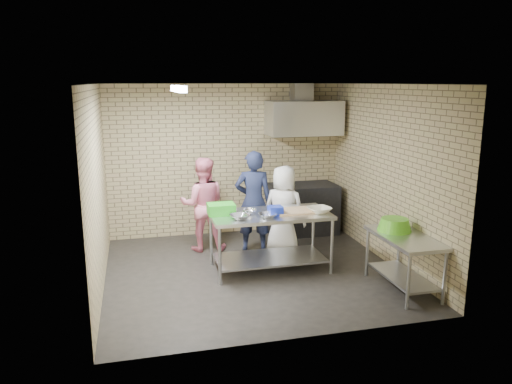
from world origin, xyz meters
TOP-DOWN VIEW (x-y plane):
  - floor at (0.00, 0.00)m, footprint 4.20×4.20m
  - ceiling at (0.00, 0.00)m, footprint 4.20×4.20m
  - back_wall at (0.00, 2.00)m, footprint 4.20×0.06m
  - front_wall at (0.00, -2.00)m, footprint 4.20×0.06m
  - left_wall at (-2.10, 0.00)m, footprint 0.06×4.00m
  - right_wall at (2.10, 0.00)m, footprint 0.06×4.00m
  - prep_table at (0.27, 0.02)m, footprint 1.73×0.87m
  - side_counter at (1.80, -1.10)m, footprint 0.60×1.20m
  - stove at (1.35, 1.65)m, footprint 1.20×0.70m
  - range_hood at (1.35, 1.70)m, footprint 1.30×0.60m
  - hood_duct at (1.35, 1.85)m, footprint 0.35×0.30m
  - wall_shelf at (1.65, 1.89)m, footprint 0.80×0.20m
  - fluorescent_fixture at (-1.00, 0.00)m, footprint 0.10×1.25m
  - green_crate at (-0.43, 0.14)m, footprint 0.38×0.29m
  - blue_tub at (0.32, -0.08)m, footprint 0.19×0.19m
  - cutting_board at (0.62, -0.00)m, footprint 0.53×0.40m
  - mixing_bowl_a at (-0.23, -0.18)m, footprint 0.32×0.32m
  - mixing_bowl_b at (-0.03, 0.07)m, footprint 0.24×0.24m
  - mixing_bowl_c at (0.17, -0.20)m, footprint 0.29×0.29m
  - ceramic_bowl at (0.97, -0.13)m, footprint 0.39×0.39m
  - green_basin at (1.78, -0.85)m, footprint 0.46×0.46m
  - bottle_red at (1.40, 1.89)m, footprint 0.07×0.07m
  - bottle_green at (1.80, 1.89)m, footprint 0.06×0.06m
  - man_navy at (0.24, 0.92)m, footprint 0.67×0.51m
  - woman_pink at (-0.56, 1.16)m, footprint 0.82×0.68m
  - woman_white at (0.68, 0.68)m, footprint 0.83×0.80m

SIDE VIEW (x-z plane):
  - floor at x=0.00m, z-range 0.00..0.00m
  - side_counter at x=1.80m, z-range 0.00..0.75m
  - prep_table at x=0.27m, z-range 0.00..0.87m
  - stove at x=1.35m, z-range 0.00..0.90m
  - woman_white at x=0.68m, z-range 0.00..1.44m
  - woman_pink at x=-0.56m, z-range 0.00..1.54m
  - man_navy at x=0.24m, z-range 0.00..1.66m
  - green_basin at x=1.78m, z-range 0.75..0.92m
  - cutting_board at x=0.62m, z-range 0.87..0.89m
  - mixing_bowl_c at x=0.17m, z-range 0.87..0.93m
  - mixing_bowl_b at x=-0.03m, z-range 0.87..0.93m
  - mixing_bowl_a at x=-0.23m, z-range 0.87..0.93m
  - ceramic_bowl at x=0.97m, z-range 0.87..0.95m
  - blue_tub at x=0.32m, z-range 0.87..0.99m
  - green_crate at x=-0.43m, z-range 0.87..1.02m
  - back_wall at x=0.00m, z-range 0.00..2.70m
  - front_wall at x=0.00m, z-range 0.00..2.70m
  - left_wall at x=-2.10m, z-range 0.00..2.70m
  - right_wall at x=2.10m, z-range 0.00..2.70m
  - wall_shelf at x=1.65m, z-range 1.90..1.94m
  - bottle_green at x=1.80m, z-range 1.94..2.09m
  - bottle_red at x=1.40m, z-range 1.94..2.12m
  - range_hood at x=1.35m, z-range 1.80..2.40m
  - hood_duct at x=1.35m, z-range 2.40..2.70m
  - fluorescent_fixture at x=-1.00m, z-range 2.60..2.68m
  - ceiling at x=0.00m, z-range 2.70..2.70m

